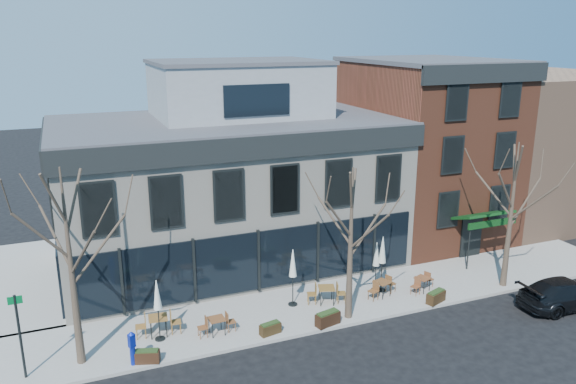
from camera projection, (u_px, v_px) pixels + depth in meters
name	position (u px, v px, depth m)	size (l,w,h in m)	color
ground	(258.00, 295.00, 28.13)	(120.00, 120.00, 0.00)	black
sidewalk_front	(336.00, 301.00, 27.37)	(33.50, 4.70, 0.15)	gray
sidewalk_side	(18.00, 282.00, 29.41)	(4.50, 12.00, 0.15)	gray
corner_building	(229.00, 180.00, 31.39)	(18.39, 10.39, 11.10)	beige
red_brick_building	(424.00, 148.00, 35.72)	(8.20, 11.78, 11.18)	brown
bg_building	(532.00, 143.00, 40.41)	(12.00, 12.00, 10.00)	#8C664C
tree_corner	(71.00, 266.00, 21.05)	(3.93, 3.98, 7.92)	#382B21
tree_mid	(351.00, 242.00, 24.70)	(3.50, 3.55, 7.04)	#382B21
tree_right	(511.00, 214.00, 27.88)	(3.72, 3.77, 7.48)	#382B21
sign_pole	(19.00, 332.00, 20.66)	(0.50, 0.10, 3.40)	black
parked_sedan	(567.00, 293.00, 26.77)	(1.98, 4.88, 1.42)	black
call_box	(132.00, 347.00, 21.80)	(0.30, 0.29, 1.44)	#0B1D94
cafe_set_0	(158.00, 324.00, 24.01)	(2.01, 0.87, 1.04)	brown
cafe_set_2	(217.00, 324.00, 24.12)	(1.71, 0.71, 0.90)	brown
cafe_set_3	(326.00, 293.00, 26.86)	(1.96, 1.06, 1.01)	brown
cafe_set_4	(382.00, 287.00, 27.61)	(1.83, 1.00, 0.94)	brown
cafe_set_5	(422.00, 282.00, 28.17)	(1.69, 1.03, 0.87)	brown
umbrella_0	(157.00, 298.00, 23.27)	(0.44, 0.44, 2.72)	black
umbrella_2	(293.00, 266.00, 26.28)	(0.45, 0.45, 2.83)	black
umbrella_3	(376.00, 257.00, 27.84)	(0.41, 0.41, 2.57)	black
umbrella_4	(382.00, 253.00, 27.75)	(0.46, 0.46, 2.90)	black
planter_0	(147.00, 356.00, 22.08)	(1.04, 0.67, 0.54)	#321D10
planter_1	(270.00, 328.00, 24.17)	(0.99, 0.56, 0.52)	#312210
planter_2	(328.00, 318.00, 24.91)	(1.21, 0.70, 0.64)	black
planter_3	(436.00, 297.00, 27.00)	(1.15, 0.77, 0.60)	#312010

